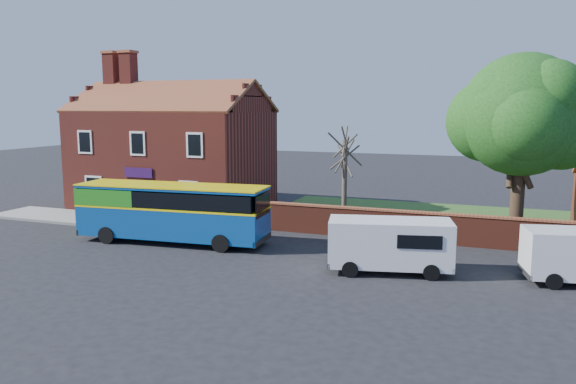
% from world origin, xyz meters
% --- Properties ---
extents(ground, '(120.00, 120.00, 0.00)m').
position_xyz_m(ground, '(0.00, 0.00, 0.00)').
color(ground, black).
rests_on(ground, ground).
extents(pavement, '(18.00, 3.50, 0.12)m').
position_xyz_m(pavement, '(-7.00, 5.75, 0.06)').
color(pavement, gray).
rests_on(pavement, ground).
extents(kerb, '(18.00, 0.15, 0.14)m').
position_xyz_m(kerb, '(-7.00, 4.00, 0.07)').
color(kerb, slate).
rests_on(kerb, ground).
extents(grass_strip, '(26.00, 12.00, 0.04)m').
position_xyz_m(grass_strip, '(13.00, 13.00, 0.02)').
color(grass_strip, '#426B28').
rests_on(grass_strip, ground).
extents(shop_building, '(12.30, 8.13, 10.50)m').
position_xyz_m(shop_building, '(-7.02, 11.50, 3.41)').
color(shop_building, maroon).
rests_on(shop_building, ground).
extents(boundary_wall, '(22.00, 0.38, 1.60)m').
position_xyz_m(boundary_wall, '(13.00, 7.00, 0.81)').
color(boundary_wall, maroon).
rests_on(boundary_wall, ground).
extents(bus, '(9.89, 3.28, 2.96)m').
position_xyz_m(bus, '(-1.79, 2.48, 1.68)').
color(bus, '#0D468F').
rests_on(bus, ground).
extents(van_near, '(5.36, 3.11, 2.21)m').
position_xyz_m(van_near, '(9.79, 1.28, 1.24)').
color(van_near, white).
rests_on(van_near, ground).
extents(large_tree, '(7.81, 6.18, 9.53)m').
position_xyz_m(large_tree, '(14.87, 9.50, 6.24)').
color(large_tree, black).
rests_on(large_tree, ground).
extents(bare_tree, '(2.06, 2.45, 5.49)m').
position_xyz_m(bare_tree, '(5.74, 8.90, 2.82)').
color(bare_tree, '#4C4238').
rests_on(bare_tree, ground).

